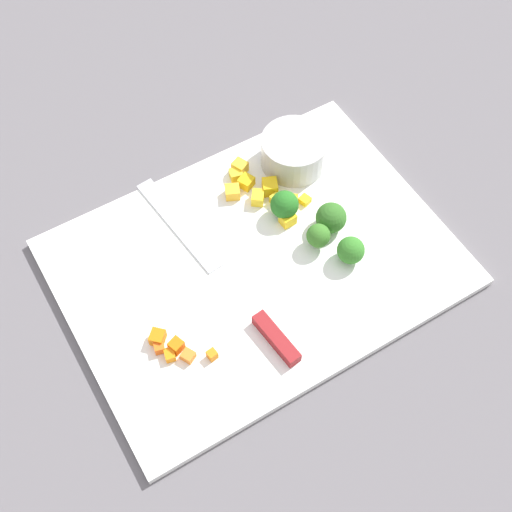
# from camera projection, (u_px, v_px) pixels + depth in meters

# --- Properties ---
(ground_plane) EXTENTS (4.00, 4.00, 0.00)m
(ground_plane) POSITION_uv_depth(u_px,v_px,m) (256.00, 265.00, 0.93)
(ground_plane) COLOR #615E62
(cutting_board) EXTENTS (0.50, 0.37, 0.01)m
(cutting_board) POSITION_uv_depth(u_px,v_px,m) (256.00, 262.00, 0.92)
(cutting_board) COLOR white
(cutting_board) RESTS_ON ground_plane
(prep_bowl) EXTENTS (0.10, 0.10, 0.05)m
(prep_bowl) POSITION_uv_depth(u_px,v_px,m) (294.00, 151.00, 0.99)
(prep_bowl) COLOR #BABABA
(prep_bowl) RESTS_ON cutting_board
(chef_knife) EXTENTS (0.06, 0.35, 0.02)m
(chef_knife) POSITION_uv_depth(u_px,v_px,m) (239.00, 295.00, 0.89)
(chef_knife) COLOR silver
(chef_knife) RESTS_ON cutting_board
(carrot_dice_0) EXTENTS (0.02, 0.02, 0.02)m
(carrot_dice_0) POSITION_uv_depth(u_px,v_px,m) (176.00, 346.00, 0.85)
(carrot_dice_0) COLOR orange
(carrot_dice_0) RESTS_ON cutting_board
(carrot_dice_1) EXTENTS (0.02, 0.02, 0.01)m
(carrot_dice_1) POSITION_uv_depth(u_px,v_px,m) (188.00, 356.00, 0.84)
(carrot_dice_1) COLOR orange
(carrot_dice_1) RESTS_ON cutting_board
(carrot_dice_2) EXTENTS (0.03, 0.03, 0.02)m
(carrot_dice_2) POSITION_uv_depth(u_px,v_px,m) (158.00, 337.00, 0.85)
(carrot_dice_2) COLOR orange
(carrot_dice_2) RESTS_ON cutting_board
(carrot_dice_3) EXTENTS (0.02, 0.02, 0.01)m
(carrot_dice_3) POSITION_uv_depth(u_px,v_px,m) (170.00, 355.00, 0.84)
(carrot_dice_3) COLOR orange
(carrot_dice_3) RESTS_ON cutting_board
(carrot_dice_4) EXTENTS (0.01, 0.01, 0.01)m
(carrot_dice_4) POSITION_uv_depth(u_px,v_px,m) (212.00, 355.00, 0.84)
(carrot_dice_4) COLOR orange
(carrot_dice_4) RESTS_ON cutting_board
(carrot_dice_5) EXTENTS (0.02, 0.02, 0.01)m
(carrot_dice_5) POSITION_uv_depth(u_px,v_px,m) (159.00, 348.00, 0.85)
(carrot_dice_5) COLOR orange
(carrot_dice_5) RESTS_ON cutting_board
(pepper_dice_0) EXTENTS (0.03, 0.03, 0.02)m
(pepper_dice_0) POSITION_uv_depth(u_px,v_px,m) (290.00, 203.00, 0.96)
(pepper_dice_0) COLOR yellow
(pepper_dice_0) RESTS_ON cutting_board
(pepper_dice_1) EXTENTS (0.03, 0.02, 0.02)m
(pepper_dice_1) POSITION_uv_depth(u_px,v_px,m) (246.00, 182.00, 0.98)
(pepper_dice_1) COLOR yellow
(pepper_dice_1) RESTS_ON cutting_board
(pepper_dice_2) EXTENTS (0.03, 0.03, 0.02)m
(pepper_dice_2) POSITION_uv_depth(u_px,v_px,m) (232.00, 192.00, 0.97)
(pepper_dice_2) COLOR yellow
(pepper_dice_2) RESTS_ON cutting_board
(pepper_dice_3) EXTENTS (0.02, 0.02, 0.01)m
(pepper_dice_3) POSITION_uv_depth(u_px,v_px,m) (236.00, 175.00, 0.99)
(pepper_dice_3) COLOR yellow
(pepper_dice_3) RESTS_ON cutting_board
(pepper_dice_4) EXTENTS (0.03, 0.03, 0.02)m
(pepper_dice_4) POSITION_uv_depth(u_px,v_px,m) (258.00, 198.00, 0.96)
(pepper_dice_4) COLOR yellow
(pepper_dice_4) RESTS_ON cutting_board
(pepper_dice_5) EXTENTS (0.02, 0.02, 0.02)m
(pepper_dice_5) POSITION_uv_depth(u_px,v_px,m) (240.00, 167.00, 0.99)
(pepper_dice_5) COLOR yellow
(pepper_dice_5) RESTS_ON cutting_board
(pepper_dice_6) EXTENTS (0.03, 0.03, 0.02)m
(pepper_dice_6) POSITION_uv_depth(u_px,v_px,m) (270.00, 187.00, 0.97)
(pepper_dice_6) COLOR yellow
(pepper_dice_6) RESTS_ON cutting_board
(pepper_dice_7) EXTENTS (0.01, 0.01, 0.01)m
(pepper_dice_7) POSITION_uv_depth(u_px,v_px,m) (275.00, 199.00, 0.96)
(pepper_dice_7) COLOR yellow
(pepper_dice_7) RESTS_ON cutting_board
(pepper_dice_8) EXTENTS (0.02, 0.02, 0.01)m
(pepper_dice_8) POSITION_uv_depth(u_px,v_px,m) (305.00, 200.00, 0.97)
(pepper_dice_8) COLOR yellow
(pepper_dice_8) RESTS_ON cutting_board
(pepper_dice_9) EXTENTS (0.02, 0.02, 0.02)m
(pepper_dice_9) POSITION_uv_depth(u_px,v_px,m) (288.00, 219.00, 0.94)
(pepper_dice_9) COLOR yellow
(pepper_dice_9) RESTS_ON cutting_board
(broccoli_floret_0) EXTENTS (0.03, 0.03, 0.04)m
(broccoli_floret_0) POSITION_uv_depth(u_px,v_px,m) (318.00, 236.00, 0.91)
(broccoli_floret_0) COLOR #80AE69
(broccoli_floret_0) RESTS_ON cutting_board
(broccoli_floret_1) EXTENTS (0.04, 0.04, 0.04)m
(broccoli_floret_1) POSITION_uv_depth(u_px,v_px,m) (351.00, 250.00, 0.90)
(broccoli_floret_1) COLOR #98C35B
(broccoli_floret_1) RESTS_ON cutting_board
(broccoli_floret_2) EXTENTS (0.04, 0.04, 0.04)m
(broccoli_floret_2) POSITION_uv_depth(u_px,v_px,m) (331.00, 218.00, 0.93)
(broccoli_floret_2) COLOR #7FB25B
(broccoli_floret_2) RESTS_ON cutting_board
(broccoli_floret_3) EXTENTS (0.04, 0.04, 0.04)m
(broccoli_floret_3) POSITION_uv_depth(u_px,v_px,m) (285.00, 205.00, 0.94)
(broccoli_floret_3) COLOR #83B76B
(broccoli_floret_3) RESTS_ON cutting_board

